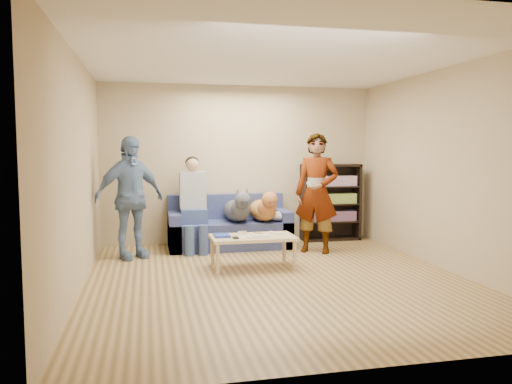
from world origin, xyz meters
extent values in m
plane|color=olive|center=(0.00, 0.00, 0.00)|extent=(5.00, 5.00, 0.00)
plane|color=white|center=(0.00, 0.00, 2.60)|extent=(5.00, 5.00, 0.00)
plane|color=tan|center=(0.00, 2.50, 1.30)|extent=(4.50, 0.00, 4.50)
plane|color=tan|center=(0.00, -2.50, 1.30)|extent=(4.50, 0.00, 4.50)
plane|color=tan|center=(-2.25, 0.00, 1.30)|extent=(0.00, 5.00, 5.00)
plane|color=tan|center=(2.25, 0.00, 1.30)|extent=(0.00, 5.00, 5.00)
ellipsoid|color=#A6A6AA|center=(0.53, 1.88, 0.50)|extent=(0.42, 0.36, 0.15)
imported|color=gray|center=(0.98, 1.40, 0.90)|extent=(0.78, 0.71, 1.80)
imported|color=#6A87AA|center=(-1.75, 1.58, 0.87)|extent=(1.10, 0.85, 1.75)
cube|color=silver|center=(0.78, 1.20, 1.06)|extent=(0.07, 0.13, 0.03)
cube|color=#1C319B|center=(-0.56, 0.70, 0.43)|extent=(0.20, 0.26, 0.03)
cube|color=beige|center=(-0.11, 0.55, 0.43)|extent=(0.26, 0.20, 0.02)
cube|color=#B9AE94|center=(-0.08, 0.57, 0.44)|extent=(0.22, 0.17, 0.01)
cube|color=silver|center=(-0.28, 0.77, 0.45)|extent=(0.11, 0.06, 0.05)
cube|color=white|center=(0.12, 0.75, 0.43)|extent=(0.04, 0.13, 0.03)
cube|color=white|center=(0.20, 0.67, 0.43)|extent=(0.09, 0.06, 0.03)
cylinder|color=white|center=(0.04, 0.63, 0.43)|extent=(0.07, 0.07, 0.02)
cylinder|color=silver|center=(0.04, 0.71, 0.43)|extent=(0.07, 0.07, 0.02)
cylinder|color=orange|center=(-0.18, 0.49, 0.42)|extent=(0.13, 0.06, 0.01)
cylinder|color=black|center=(-0.04, 0.83, 0.42)|extent=(0.13, 0.08, 0.01)
cube|color=black|center=(-0.41, 0.53, 0.43)|extent=(0.07, 0.12, 0.02)
cube|color=#515B93|center=(-0.25, 2.05, 0.21)|extent=(1.90, 0.85, 0.42)
cube|color=#515B93|center=(-0.25, 2.38, 0.62)|extent=(1.90, 0.18, 0.40)
cube|color=#515B93|center=(-1.11, 2.05, 0.29)|extent=(0.18, 0.85, 0.58)
cube|color=#515B93|center=(0.61, 2.05, 0.29)|extent=(0.18, 0.85, 0.58)
cube|color=#3A4B81|center=(-0.82, 1.97, 0.53)|extent=(0.40, 0.38, 0.22)
cylinder|color=#426592|center=(-0.92, 1.55, 0.21)|extent=(0.14, 0.14, 0.47)
cylinder|color=#40578D|center=(-0.72, 1.55, 0.21)|extent=(0.14, 0.14, 0.47)
cube|color=#B3B2B7|center=(-0.82, 2.07, 0.92)|extent=(0.40, 0.24, 0.58)
sphere|color=tan|center=(-0.82, 2.07, 1.32)|extent=(0.21, 0.21, 0.21)
ellipsoid|color=black|center=(-0.82, 2.10, 1.35)|extent=(0.22, 0.22, 0.19)
ellipsoid|color=#4B4E55|center=(-0.14, 2.00, 0.59)|extent=(0.39, 0.82, 0.34)
sphere|color=#474950|center=(-0.14, 1.68, 0.67)|extent=(0.30, 0.30, 0.30)
sphere|color=#53565E|center=(-0.14, 1.50, 0.81)|extent=(0.24, 0.24, 0.24)
cube|color=black|center=(-0.14, 1.38, 0.77)|extent=(0.08, 0.11, 0.07)
cone|color=#4A4D54|center=(-0.20, 1.53, 0.93)|extent=(0.08, 0.08, 0.11)
cone|color=#464A4F|center=(-0.07, 1.53, 0.93)|extent=(0.08, 0.08, 0.11)
cylinder|color=#50545A|center=(-0.14, 2.43, 0.56)|extent=(0.05, 0.27, 0.16)
ellipsoid|color=#B57737|center=(0.27, 1.97, 0.59)|extent=(0.39, 0.81, 0.34)
sphere|color=#C7723D|center=(0.27, 1.67, 0.67)|extent=(0.29, 0.29, 0.29)
sphere|color=#AD6934|center=(0.27, 1.51, 0.80)|extent=(0.24, 0.24, 0.24)
cube|color=brown|center=(0.27, 1.39, 0.77)|extent=(0.07, 0.11, 0.07)
cone|color=#AB6834|center=(0.21, 1.53, 0.93)|extent=(0.07, 0.07, 0.11)
cone|color=#B55E37|center=(0.34, 1.53, 0.93)|extent=(0.07, 0.07, 0.11)
cylinder|color=#BE8B3A|center=(0.27, 2.36, 0.56)|extent=(0.05, 0.26, 0.16)
cube|color=#D8C285|center=(-0.16, 0.65, 0.40)|extent=(1.10, 0.60, 0.04)
cylinder|color=#D5B383|center=(-0.66, 0.40, 0.19)|extent=(0.05, 0.05, 0.38)
cylinder|color=tan|center=(0.34, 0.40, 0.19)|extent=(0.05, 0.05, 0.38)
cylinder|color=tan|center=(-0.66, 0.90, 0.19)|extent=(0.05, 0.05, 0.38)
cylinder|color=tan|center=(0.34, 0.90, 0.19)|extent=(0.05, 0.05, 0.38)
cube|color=black|center=(1.07, 2.32, 0.65)|extent=(0.04, 0.34, 1.30)
cube|color=black|center=(2.03, 2.32, 0.65)|extent=(0.04, 0.34, 1.30)
cube|color=black|center=(1.55, 2.32, 1.28)|extent=(1.00, 0.34, 0.04)
cube|color=black|center=(1.55, 2.32, 0.02)|extent=(1.00, 0.34, 0.04)
cube|color=black|center=(1.55, 2.48, 0.65)|extent=(1.00, 0.02, 1.30)
cube|color=black|center=(1.55, 2.32, 0.32)|extent=(0.94, 0.32, 0.03)
cube|color=black|center=(1.55, 2.32, 0.62)|extent=(0.94, 0.32, 0.02)
cube|color=black|center=(1.55, 2.32, 0.92)|extent=(0.94, 0.32, 0.02)
cube|color=#B23333|center=(1.55, 2.30, 0.42)|extent=(0.84, 0.24, 0.17)
cube|color=gold|center=(1.55, 2.30, 0.72)|extent=(0.84, 0.24, 0.17)
cube|color=#994C99|center=(1.55, 2.30, 1.02)|extent=(0.84, 0.24, 0.17)
camera|label=1|loc=(-1.50, -5.68, 1.57)|focal=35.00mm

